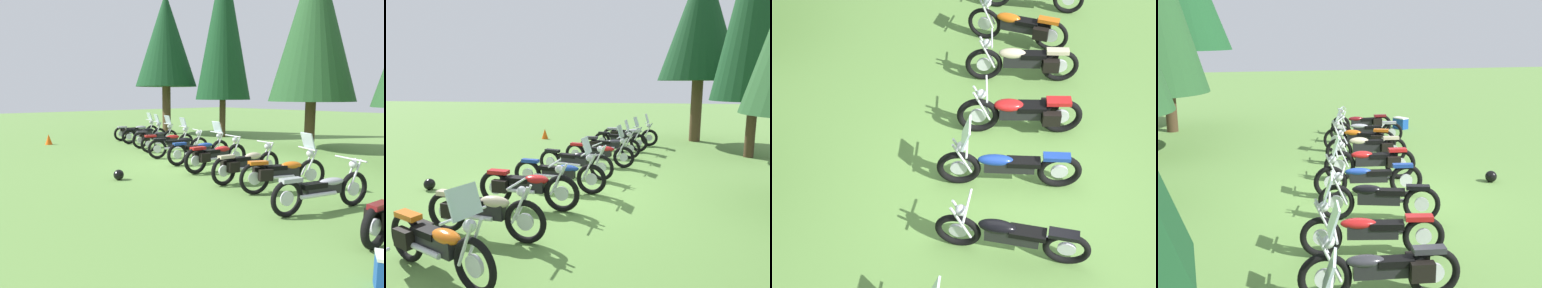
% 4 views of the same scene
% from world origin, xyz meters
% --- Properties ---
extents(ground_plane, '(80.00, 80.00, 0.00)m').
position_xyz_m(ground_plane, '(0.00, 0.00, 0.00)').
color(ground_plane, '#608C42').
extents(motorcycle_0, '(0.85, 2.39, 1.37)m').
position_xyz_m(motorcycle_0, '(-6.74, 1.69, 0.47)').
color(motorcycle_0, black).
rests_on(motorcycle_0, ground_plane).
extents(motorcycle_1, '(0.81, 2.17, 1.36)m').
position_xyz_m(motorcycle_1, '(-5.43, 1.37, 0.45)').
color(motorcycle_1, black).
rests_on(motorcycle_1, ground_plane).
extents(motorcycle_2, '(0.69, 2.19, 1.37)m').
position_xyz_m(motorcycle_2, '(-4.01, 0.98, 0.46)').
color(motorcycle_2, black).
rests_on(motorcycle_2, ground_plane).
extents(motorcycle_3, '(0.77, 2.29, 1.35)m').
position_xyz_m(motorcycle_3, '(-2.72, 0.78, 0.45)').
color(motorcycle_3, black).
rests_on(motorcycle_3, ground_plane).
extents(motorcycle_4, '(0.91, 2.26, 1.01)m').
position_xyz_m(motorcycle_4, '(-1.29, 0.21, 0.45)').
color(motorcycle_4, black).
rests_on(motorcycle_4, ground_plane).
extents(motorcycle_5, '(0.71, 2.39, 1.38)m').
position_xyz_m(motorcycle_5, '(0.07, 0.04, 0.46)').
color(motorcycle_5, black).
rests_on(motorcycle_5, ground_plane).
extents(motorcycle_6, '(0.77, 2.28, 1.04)m').
position_xyz_m(motorcycle_6, '(1.30, -0.43, 0.47)').
color(motorcycle_6, black).
rests_on(motorcycle_6, ground_plane).
extents(motorcycle_7, '(0.71, 2.26, 1.03)m').
position_xyz_m(motorcycle_7, '(2.78, -0.75, 0.47)').
color(motorcycle_7, black).
rests_on(motorcycle_7, ground_plane).
extents(motorcycle_8, '(1.07, 2.07, 1.39)m').
position_xyz_m(motorcycle_8, '(4.01, -0.86, 0.48)').
color(motorcycle_8, black).
rests_on(motorcycle_8, ground_plane).
extents(pine_tree_0, '(3.57, 3.57, 8.07)m').
position_xyz_m(pine_tree_0, '(-8.24, 4.68, 5.38)').
color(pine_tree_0, '#4C3823').
rests_on(pine_tree_0, ground_plane).
extents(traffic_cone, '(0.32, 0.32, 0.48)m').
position_xyz_m(traffic_cone, '(-7.83, -2.32, 0.24)').
color(traffic_cone, '#EA590F').
rests_on(traffic_cone, ground_plane).
extents(dropped_helmet, '(0.28, 0.28, 0.28)m').
position_xyz_m(dropped_helmet, '(0.44, -3.20, 0.14)').
color(dropped_helmet, black).
rests_on(dropped_helmet, ground_plane).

